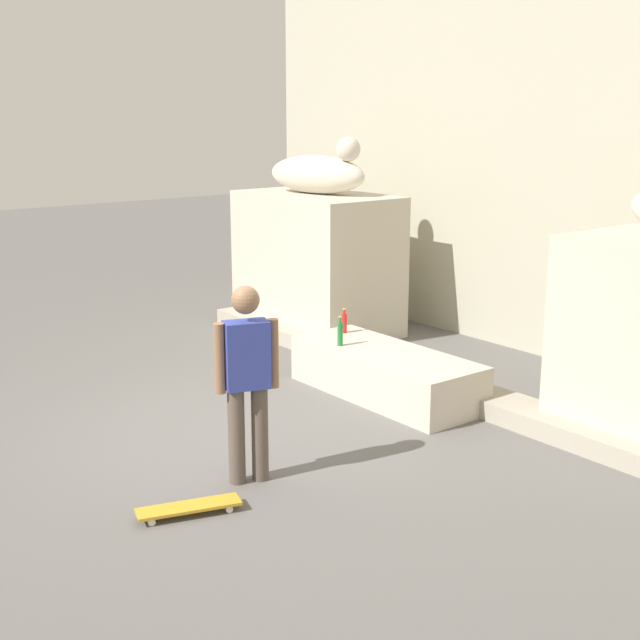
{
  "coord_description": "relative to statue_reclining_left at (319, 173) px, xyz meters",
  "views": [
    {
      "loc": [
        6.62,
        -4.03,
        3.05
      ],
      "look_at": [
        0.38,
        0.8,
        1.1
      ],
      "focal_mm": 48.52,
      "sensor_mm": 36.0,
      "label": 1
    }
  ],
  "objects": [
    {
      "name": "ground_plane",
      "position": [
        2.75,
        -3.2,
        -2.18
      ],
      "size": [
        40.0,
        40.0,
        0.0
      ],
      "primitive_type": "plane",
      "color": "#605E5B"
    },
    {
      "name": "facade_wall",
      "position": [
        2.75,
        1.67,
        0.42
      ],
      "size": [
        10.81,
        0.6,
        5.19
      ],
      "primitive_type": "cube",
      "color": "#B6B29A",
      "rests_on": "ground_plane"
    },
    {
      "name": "pedestal_left",
      "position": [
        -0.04,
        -0.01,
        -1.23
      ],
      "size": [
        2.3,
        1.35,
        1.9
      ],
      "primitive_type": "cube",
      "color": "beige",
      "rests_on": "ground_plane"
    },
    {
      "name": "statue_reclining_left",
      "position": [
        0.0,
        0.0,
        0.0
      ],
      "size": [
        1.68,
        0.87,
        0.78
      ],
      "rotation": [
        0.0,
        0.0,
        0.2
      ],
      "color": "beige",
      "rests_on": "pedestal_left"
    },
    {
      "name": "ledge_block",
      "position": [
        2.75,
        -1.21,
        -1.93
      ],
      "size": [
        2.25,
        0.89,
        0.5
      ],
      "primitive_type": "cube",
      "color": "beige",
      "rests_on": "ground_plane"
    },
    {
      "name": "skater",
      "position": [
        3.69,
        -3.59,
        -1.26
      ],
      "size": [
        0.3,
        0.52,
        1.67
      ],
      "rotation": [
        0.0,
        0.0,
        1.25
      ],
      "color": "brown",
      "rests_on": "ground_plane"
    },
    {
      "name": "skateboard",
      "position": [
        3.94,
        -4.3,
        -2.12
      ],
      "size": [
        0.42,
        0.82,
        0.08
      ],
      "rotation": [
        0.0,
        0.0,
        1.28
      ],
      "color": "gold",
      "rests_on": "ground_plane"
    },
    {
      "name": "bottle_red",
      "position": [
        1.88,
        -1.08,
        -1.56
      ],
      "size": [
        0.06,
        0.06,
        0.29
      ],
      "color": "red",
      "rests_on": "ledge_block"
    },
    {
      "name": "bottle_green",
      "position": [
        2.28,
        -1.47,
        -1.54
      ],
      "size": [
        0.06,
        0.06,
        0.33
      ],
      "color": "#1E722D",
      "rests_on": "ledge_block"
    },
    {
      "name": "stair_step",
      "position": [
        2.75,
        -0.7,
        -2.08
      ],
      "size": [
        7.87,
        0.5,
        0.2
      ],
      "primitive_type": "cube",
      "color": "#A9A08F",
      "rests_on": "ground_plane"
    }
  ]
}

